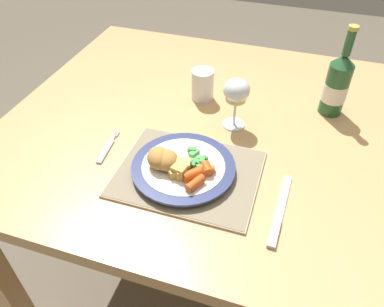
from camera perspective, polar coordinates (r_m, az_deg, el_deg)
ground_plane at (r=1.59m, az=3.21°, el=-17.20°), size 6.00×6.00×0.00m
dining_table at (r=1.08m, az=4.49°, el=0.86°), size 1.18×0.98×0.74m
placemat at (r=0.87m, az=-0.61°, el=-3.05°), size 0.33×0.26×0.01m
dinner_plate at (r=0.86m, az=-1.31°, el=-2.19°), size 0.24×0.24×0.02m
breaded_croquettes at (r=0.84m, az=-4.38°, el=-0.88°), size 0.10×0.08×0.04m
green_beans_pile at (r=0.86m, az=0.91°, el=-1.13°), size 0.07×0.07×0.02m
glazed_carrots at (r=0.82m, az=1.06°, el=-3.18°), size 0.07×0.09×0.02m
fork at (r=0.96m, az=-12.85°, el=0.72°), size 0.03×0.13×0.01m
table_knife at (r=0.81m, az=13.07°, el=-9.18°), size 0.03×0.21×0.01m
wine_glass at (r=0.97m, az=6.81°, el=9.21°), size 0.07×0.07×0.14m
bottle at (r=1.09m, az=21.20°, el=9.74°), size 0.07×0.07×0.25m
roast_potatoes at (r=0.83m, az=-1.80°, el=-2.52°), size 0.05×0.05×0.03m
drinking_cup at (r=1.10m, az=1.61°, el=10.51°), size 0.06×0.06×0.09m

